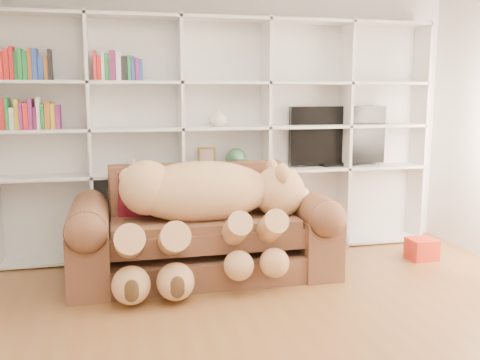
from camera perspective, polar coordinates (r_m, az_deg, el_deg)
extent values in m
plane|color=brown|center=(3.62, 6.16, -17.91)|extent=(5.00, 5.00, 0.00)
cube|color=silver|center=(5.65, -2.08, 6.23)|extent=(5.00, 0.02, 2.70)
cube|color=silver|center=(5.62, -2.00, 4.68)|extent=(4.40, 0.03, 2.40)
cube|color=silver|center=(5.36, -15.67, 4.12)|extent=(0.03, 0.35, 2.40)
cube|color=silver|center=(5.39, -6.27, 4.44)|extent=(0.03, 0.35, 2.40)
cube|color=silver|center=(5.57, 2.78, 4.64)|extent=(0.03, 0.35, 2.40)
cube|color=silver|center=(5.87, 11.09, 4.72)|extent=(0.03, 0.35, 2.40)
cube|color=silver|center=(6.29, 18.44, 4.70)|extent=(0.03, 0.35, 2.40)
cube|color=silver|center=(5.68, -1.62, -7.29)|extent=(4.40, 0.35, 0.03)
cube|color=silver|center=(5.51, -1.66, 0.92)|extent=(4.40, 0.35, 0.03)
cube|color=silver|center=(5.46, -1.68, 5.60)|extent=(4.40, 0.35, 0.03)
cube|color=silver|center=(5.45, -1.70, 10.33)|extent=(4.40, 0.35, 0.03)
cube|color=silver|center=(5.49, -1.73, 16.81)|extent=(4.40, 0.35, 0.03)
cube|color=brown|center=(4.94, -3.83, -8.82)|extent=(2.23, 0.90, 0.23)
cube|color=brown|center=(4.82, -3.83, -4.94)|extent=(1.66, 0.74, 0.32)
cube|color=brown|center=(5.18, -4.62, -1.42)|extent=(1.66, 0.21, 0.58)
cube|color=brown|center=(4.84, -15.70, -7.39)|extent=(0.34, 1.01, 0.58)
cube|color=brown|center=(5.14, 7.26, -6.11)|extent=(0.34, 1.01, 0.58)
cylinder|color=brown|center=(4.76, -15.86, -4.01)|extent=(0.34, 0.96, 0.34)
cylinder|color=brown|center=(5.07, 7.33, -2.93)|extent=(0.34, 0.96, 0.34)
ellipsoid|color=tan|center=(4.72, -4.12, -1.23)|extent=(1.25, 0.60, 0.54)
sphere|color=tan|center=(4.66, -9.90, -0.81)|extent=(0.48, 0.48, 0.48)
sphere|color=tan|center=(4.89, 4.17, -1.25)|extent=(0.48, 0.48, 0.48)
sphere|color=beige|center=(4.96, 6.19, -1.90)|extent=(0.24, 0.24, 0.24)
sphere|color=#412D17|center=(4.99, 7.18, -1.97)|extent=(0.08, 0.08, 0.08)
ellipsoid|color=tan|center=(4.69, 4.55, 0.70)|extent=(0.11, 0.19, 0.19)
ellipsoid|color=tan|center=(5.01, 3.39, 1.26)|extent=(0.11, 0.19, 0.19)
sphere|color=tan|center=(4.64, -11.80, 0.30)|extent=(0.16, 0.16, 0.16)
cylinder|color=tan|center=(4.49, -0.64, -5.56)|extent=(0.21, 0.58, 0.42)
cylinder|color=tan|center=(4.57, 3.08, -5.33)|extent=(0.21, 0.58, 0.42)
cylinder|color=tan|center=(4.41, -11.74, -6.65)|extent=(0.24, 0.67, 0.49)
cylinder|color=tan|center=(4.43, -7.24, -6.45)|extent=(0.24, 0.67, 0.49)
sphere|color=tan|center=(4.39, -0.10, -9.16)|extent=(0.25, 0.25, 0.25)
sphere|color=tan|center=(4.47, 3.73, -8.86)|extent=(0.25, 0.25, 0.25)
sphere|color=tan|center=(4.32, -11.55, -10.90)|extent=(0.30, 0.30, 0.30)
sphere|color=tan|center=(4.34, -6.90, -10.67)|extent=(0.30, 0.30, 0.30)
cube|color=maroon|center=(4.94, -10.33, -1.81)|extent=(0.46, 0.30, 0.45)
cube|color=red|center=(5.69, 18.81, -6.98)|extent=(0.27, 0.25, 0.21)
cube|color=black|center=(5.90, 10.36, 4.72)|extent=(1.09, 0.08, 0.62)
cube|color=black|center=(5.93, 10.27, 1.72)|extent=(0.36, 0.18, 0.04)
cube|color=brown|center=(5.45, -3.59, 2.32)|extent=(0.19, 0.04, 0.23)
sphere|color=#2E5A3C|center=(5.51, -0.41, 2.25)|extent=(0.22, 0.22, 0.22)
cylinder|color=beige|center=(5.39, -11.50, 1.52)|extent=(0.09, 0.09, 0.15)
cylinder|color=beige|center=(5.40, -9.68, 1.36)|extent=(0.08, 0.08, 0.11)
sphere|color=white|center=(5.40, -9.11, 1.40)|extent=(0.10, 0.10, 0.10)
imported|color=beige|center=(5.44, -2.30, 6.71)|extent=(0.22, 0.22, 0.18)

